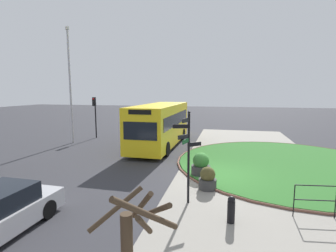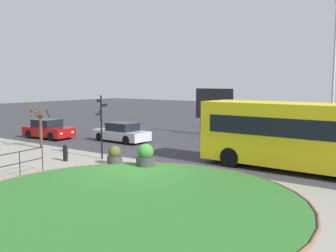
{
  "view_description": "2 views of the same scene",
  "coord_description": "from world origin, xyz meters",
  "views": [
    {
      "loc": [
        -12.73,
        -0.33,
        4.29
      ],
      "look_at": [
        1.05,
        2.81,
        2.36
      ],
      "focal_mm": 27.19,
      "sensor_mm": 36.0,
      "label": 1
    },
    {
      "loc": [
        12.12,
        -13.94,
        4.3
      ],
      "look_at": [
        0.85,
        1.37,
        2.12
      ],
      "focal_mm": 41.37,
      "sensor_mm": 36.0,
      "label": 2
    }
  ],
  "objects": [
    {
      "name": "bollard_foreground",
      "position": [
        -4.63,
        -0.6,
        0.47
      ],
      "size": [
        0.25,
        0.25,
        0.92
      ],
      "color": "black",
      "rests_on": "ground"
    },
    {
      "name": "grass_island",
      "position": [
        3.0,
        -3.88,
        0.05
      ],
      "size": [
        12.54,
        12.54,
        0.1
      ],
      "primitive_type": "cylinder",
      "color": "#2D6B28",
      "rests_on": "ground"
    },
    {
      "name": "grass_kerb_ring",
      "position": [
        3.0,
        -3.88,
        0.06
      ],
      "size": [
        12.85,
        12.85,
        0.11
      ],
      "primitive_type": "torus",
      "color": "brown",
      "rests_on": "ground"
    },
    {
      "name": "traffic_light_near",
      "position": [
        8.39,
        11.35,
        2.75
      ],
      "size": [
        0.49,
        0.28,
        3.76
      ],
      "rotation": [
        0.0,
        0.0,
        3.23
      ],
      "color": "black",
      "rests_on": "ground"
    },
    {
      "name": "planter_near_signpost",
      "position": [
        -0.15,
        0.82,
        0.55
      ],
      "size": [
        0.96,
        0.96,
        1.21
      ],
      "color": "#383838",
      "rests_on": "ground"
    },
    {
      "name": "lamppost_tall",
      "position": [
        5.97,
        12.13,
        4.98
      ],
      "size": [
        0.32,
        0.32,
        9.37
      ],
      "color": "#B7B7BC",
      "rests_on": "ground"
    },
    {
      "name": "signpost_directional",
      "position": [
        -3.49,
        1.02,
        2.1
      ],
      "size": [
        0.95,
        1.03,
        3.57
      ],
      "color": "black",
      "rests_on": "ground"
    },
    {
      "name": "sidewalk_paving",
      "position": [
        0.0,
        -1.96,
        0.01
      ],
      "size": [
        32.0,
        8.07,
        0.02
      ],
      "primitive_type": "cube",
      "color": "gray",
      "rests_on": "ground"
    },
    {
      "name": "ground",
      "position": [
        0.0,
        0.0,
        0.0
      ],
      "size": [
        120.0,
        120.0,
        0.0
      ],
      "primitive_type": "plane",
      "color": "#333338"
    },
    {
      "name": "bus_yellow",
      "position": [
        6.28,
        4.59,
        1.76
      ],
      "size": [
        9.54,
        2.77,
        3.28
      ],
      "rotation": [
        0.0,
        0.0,
        3.13
      ],
      "color": "yellow",
      "rests_on": "ground"
    },
    {
      "name": "planter_kerbside",
      "position": [
        -1.86,
        0.36,
        0.46
      ],
      "size": [
        0.78,
        0.78,
        1.01
      ],
      "color": "#383838",
      "rests_on": "ground"
    }
  ]
}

